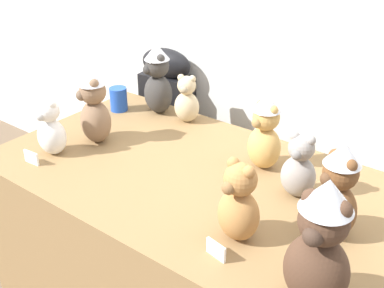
{
  "coord_description": "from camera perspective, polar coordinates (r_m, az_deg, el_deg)",
  "views": [
    {
      "loc": [
        0.9,
        -0.93,
        1.62
      ],
      "look_at": [
        0.0,
        0.25,
        0.84
      ],
      "focal_mm": 44.46,
      "sensor_mm": 36.0,
      "label": 1
    }
  ],
  "objects": [
    {
      "name": "display_table",
      "position": [
        1.95,
        -0.0,
        -12.55
      ],
      "size": [
        1.5,
        0.87,
        0.72
      ],
      "primitive_type": "cube",
      "color": "olive",
      "rests_on": "ground_plane"
    },
    {
      "name": "instrument_case",
      "position": [
        2.56,
        -2.9,
        1.33
      ],
      "size": [
        0.29,
        0.15,
        0.94
      ],
      "rotation": [
        0.0,
        0.0,
        0.09
      ],
      "color": "black",
      "rests_on": "ground_plane"
    },
    {
      "name": "teddy_bear_charcoal",
      "position": [
        2.16,
        -4.15,
        7.68
      ],
      "size": [
        0.18,
        0.17,
        0.32
      ],
      "rotation": [
        0.0,
        0.0,
        -0.41
      ],
      "color": "#383533",
      "rests_on": "display_table"
    },
    {
      "name": "teddy_bear_cocoa",
      "position": [
        1.17,
        15.06,
        -11.76
      ],
      "size": [
        0.16,
        0.15,
        0.36
      ],
      "rotation": [
        0.0,
        0.0,
        -0.01
      ],
      "color": "#4C3323",
      "rests_on": "display_table"
    },
    {
      "name": "teddy_bear_snow",
      "position": [
        1.89,
        -16.61,
        1.8
      ],
      "size": [
        0.13,
        0.11,
        0.23
      ],
      "rotation": [
        0.0,
        0.0,
        0.13
      ],
      "color": "white",
      "rests_on": "display_table"
    },
    {
      "name": "teddy_bear_chestnut",
      "position": [
        1.43,
        17.03,
        -5.46
      ],
      "size": [
        0.18,
        0.17,
        0.31
      ],
      "rotation": [
        0.0,
        0.0,
        -0.5
      ],
      "color": "brown",
      "rests_on": "display_table"
    },
    {
      "name": "teddy_bear_honey",
      "position": [
        1.73,
        8.74,
        1.38
      ],
      "size": [
        0.16,
        0.15,
        0.29
      ],
      "rotation": [
        0.0,
        0.0,
        -0.32
      ],
      "color": "tan",
      "rests_on": "display_table"
    },
    {
      "name": "teddy_bear_caramel",
      "position": [
        1.37,
        5.64,
        -7.13
      ],
      "size": [
        0.15,
        0.14,
        0.26
      ],
      "rotation": [
        0.0,
        0.0,
        -0.23
      ],
      "color": "#B27A42",
      "rests_on": "display_table"
    },
    {
      "name": "teddy_bear_mocha",
      "position": [
        1.93,
        -11.66,
        4.44
      ],
      "size": [
        0.18,
        0.17,
        0.32
      ],
      "rotation": [
        0.0,
        0.0,
        -0.49
      ],
      "color": "#7F6047",
      "rests_on": "display_table"
    },
    {
      "name": "teddy_bear_ash",
      "position": [
        1.6,
        12.72,
        -2.76
      ],
      "size": [
        0.12,
        0.11,
        0.23
      ],
      "rotation": [
        0.0,
        0.0,
        0.06
      ],
      "color": "gray",
      "rests_on": "display_table"
    },
    {
      "name": "teddy_bear_sand",
      "position": [
        2.09,
        -0.64,
        5.28
      ],
      "size": [
        0.14,
        0.13,
        0.22
      ],
      "rotation": [
        0.0,
        0.0,
        0.36
      ],
      "color": "#CCB78E",
      "rests_on": "display_table"
    },
    {
      "name": "party_cup_blue",
      "position": [
        2.24,
        -8.8,
        5.35
      ],
      "size": [
        0.08,
        0.08,
        0.11
      ],
      "primitive_type": "cylinder",
      "color": "blue",
      "rests_on": "display_table"
    },
    {
      "name": "name_card_front_left",
      "position": [
        1.88,
        -18.71,
        -1.56
      ],
      "size": [
        0.07,
        0.01,
        0.05
      ],
      "primitive_type": "cube",
      "rotation": [
        0.0,
        0.0,
        0.08
      ],
      "color": "white",
      "rests_on": "display_table"
    },
    {
      "name": "name_card_front_middle",
      "position": [
        1.36,
        2.9,
        -12.58
      ],
      "size": [
        0.07,
        0.02,
        0.05
      ],
      "primitive_type": "cube",
      "rotation": [
        0.0,
        0.0,
        -0.19
      ],
      "color": "white",
      "rests_on": "display_table"
    }
  ]
}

